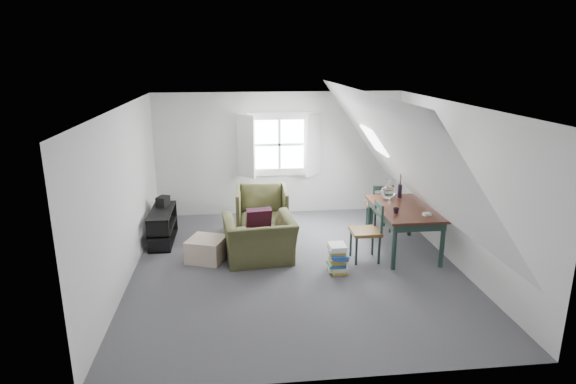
{
  "coord_description": "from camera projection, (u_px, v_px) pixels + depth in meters",
  "views": [
    {
      "loc": [
        -0.9,
        -6.88,
        3.2
      ],
      "look_at": [
        -0.06,
        0.6,
        1.05
      ],
      "focal_mm": 30.0,
      "sensor_mm": 36.0,
      "label": 1
    }
  ],
  "objects": [
    {
      "name": "ceiling",
      "position": [
        297.0,
        106.0,
        6.86
      ],
      "size": [
        5.5,
        5.5,
        0.0
      ],
      "primitive_type": "plane",
      "rotation": [
        3.14,
        0.0,
        0.0
      ],
      "color": "white",
      "rests_on": "wall_back"
    },
    {
      "name": "paper_box",
      "position": [
        427.0,
        214.0,
        7.53
      ],
      "size": [
        0.14,
        0.11,
        0.04
      ],
      "primitive_type": "cube",
      "rotation": [
        0.0,
        0.0,
        0.26
      ],
      "color": "white",
      "rests_on": "dining_table"
    },
    {
      "name": "dining_table",
      "position": [
        404.0,
        213.0,
        7.97
      ],
      "size": [
        0.93,
        1.55,
        0.78
      ],
      "rotation": [
        0.0,
        0.0,
        0.04
      ],
      "color": "#34150C",
      "rests_on": "floor"
    },
    {
      "name": "media_shelf",
      "position": [
        162.0,
        228.0,
        8.47
      ],
      "size": [
        0.38,
        1.13,
        0.58
      ],
      "rotation": [
        0.0,
        0.0,
        0.03
      ],
      "color": "black",
      "rests_on": "floor"
    },
    {
      "name": "skylight",
      "position": [
        374.0,
        141.0,
        8.48
      ],
      "size": [
        0.35,
        0.75,
        0.47
      ],
      "primitive_type": "cube",
      "rotation": [
        0.0,
        0.95,
        0.0
      ],
      "color": "white",
      "rests_on": "slope_right"
    },
    {
      "name": "wall_left",
      "position": [
        125.0,
        195.0,
        6.94
      ],
      "size": [
        0.0,
        5.5,
        5.5
      ],
      "primitive_type": "plane",
      "rotation": [
        1.57,
        0.0,
        1.57
      ],
      "color": "silver",
      "rests_on": "ground"
    },
    {
      "name": "armchair_far",
      "position": [
        262.0,
        233.0,
        8.99
      ],
      "size": [
        0.96,
        0.99,
        0.87
      ],
      "primitive_type": "imported",
      "rotation": [
        0.0,
        0.0,
        -0.03
      ],
      "color": "#404124",
      "rests_on": "floor"
    },
    {
      "name": "floor",
      "position": [
        296.0,
        266.0,
        7.55
      ],
      "size": [
        5.5,
        5.5,
        0.0
      ],
      "primitive_type": "plane",
      "color": "#4B4A4F",
      "rests_on": "ground"
    },
    {
      "name": "dormer_window",
      "position": [
        280.0,
        145.0,
        9.71
      ],
      "size": [
        1.71,
        0.35,
        1.3
      ],
      "color": "white",
      "rests_on": "wall_back"
    },
    {
      "name": "dining_chair_far",
      "position": [
        380.0,
        206.0,
        8.98
      ],
      "size": [
        0.43,
        0.43,
        0.92
      ],
      "rotation": [
        0.0,
        0.0,
        2.79
      ],
      "color": "brown",
      "rests_on": "floor"
    },
    {
      "name": "slope_right",
      "position": [
        399.0,
        153.0,
        7.23
      ],
      "size": [
        3.19,
        5.5,
        4.48
      ],
      "primitive_type": "plane",
      "rotation": [
        0.0,
        -2.19,
        0.0
      ],
      "color": "white",
      "rests_on": "wall_right"
    },
    {
      "name": "ottoman",
      "position": [
        207.0,
        249.0,
        7.75
      ],
      "size": [
        0.71,
        0.71,
        0.37
      ],
      "primitive_type": "cube",
      "rotation": [
        0.0,
        0.0,
        -0.35
      ],
      "color": "#BDA28E",
      "rests_on": "floor"
    },
    {
      "name": "slope_left",
      "position": [
        190.0,
        158.0,
        6.89
      ],
      "size": [
        3.19,
        5.5,
        4.48
      ],
      "primitive_type": "plane",
      "rotation": [
        0.0,
        2.19,
        0.0
      ],
      "color": "white",
      "rests_on": "wall_left"
    },
    {
      "name": "wall_front",
      "position": [
        333.0,
        267.0,
        4.58
      ],
      "size": [
        5.0,
        0.0,
        5.0
      ],
      "primitive_type": "plane",
      "rotation": [
        -1.57,
        0.0,
        0.0
      ],
      "color": "silver",
      "rests_on": "ground"
    },
    {
      "name": "throw_pillow",
      "position": [
        259.0,
        220.0,
        7.76
      ],
      "size": [
        0.43,
        0.29,
        0.42
      ],
      "primitive_type": "cube",
      "rotation": [
        0.31,
        0.0,
        0.14
      ],
      "color": "#3A0F21",
      "rests_on": "armchair_near"
    },
    {
      "name": "magazine_stack",
      "position": [
        338.0,
        258.0,
        7.31
      ],
      "size": [
        0.33,
        0.39,
        0.44
      ],
      "rotation": [
        0.0,
        0.0,
        -0.24
      ],
      "color": "#B29933",
      "rests_on": "floor"
    },
    {
      "name": "electronics_box",
      "position": [
        163.0,
        202.0,
        8.64
      ],
      "size": [
        0.25,
        0.28,
        0.19
      ],
      "primitive_type": "cube",
      "rotation": [
        0.0,
        0.0,
        -0.38
      ],
      "color": "black",
      "rests_on": "media_shelf"
    },
    {
      "name": "wall_right",
      "position": [
        456.0,
        185.0,
        7.47
      ],
      "size": [
        0.0,
        5.5,
        5.5
      ],
      "primitive_type": "plane",
      "rotation": [
        1.57,
        0.0,
        -1.57
      ],
      "color": "silver",
      "rests_on": "ground"
    },
    {
      "name": "vase_twigs",
      "position": [
        400.0,
        190.0,
        8.45
      ],
      "size": [
        0.07,
        0.08,
        0.58
      ],
      "rotation": [
        0.0,
        0.0,
        -0.11
      ],
      "color": "black",
      "rests_on": "dining_table"
    },
    {
      "name": "wall_back",
      "position": [
        279.0,
        154.0,
        9.83
      ],
      "size": [
        5.0,
        0.0,
        5.0
      ],
      "primitive_type": "plane",
      "rotation": [
        1.57,
        0.0,
        0.0
      ],
      "color": "silver",
      "rests_on": "ground"
    },
    {
      "name": "cup",
      "position": [
        396.0,
        213.0,
        7.63
      ],
      "size": [
        0.12,
        0.12,
        0.09
      ],
      "primitive_type": "imported",
      "rotation": [
        0.0,
        0.0,
        -0.3
      ],
      "color": "black",
      "rests_on": "dining_table"
    },
    {
      "name": "armchair_near",
      "position": [
        260.0,
        260.0,
        7.79
      ],
      "size": [
        1.19,
        1.07,
        0.72
      ],
      "primitive_type": "imported",
      "rotation": [
        0.0,
        0.0,
        3.24
      ],
      "color": "#404124",
      "rests_on": "floor"
    },
    {
      "name": "dining_chair_near",
      "position": [
        368.0,
        230.0,
        7.67
      ],
      "size": [
        0.45,
        0.45,
        0.97
      ],
      "rotation": [
        0.0,
        0.0,
        -1.46
      ],
      "color": "brown",
      "rests_on": "floor"
    },
    {
      "name": "demijohn",
      "position": [
        388.0,
        192.0,
        8.32
      ],
      "size": [
        0.25,
        0.25,
        0.35
      ],
      "rotation": [
        0.0,
        0.0,
        0.03
      ],
      "color": "silver",
      "rests_on": "dining_table"
    }
  ]
}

